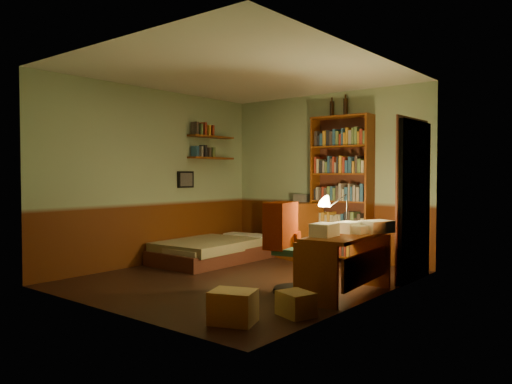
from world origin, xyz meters
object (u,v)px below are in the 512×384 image
Objects in this scene: dresser at (292,229)px; desk at (345,265)px; cardboard_box_a at (233,307)px; bookshelf at (341,189)px; office_chair at (297,250)px; cardboard_box_b at (296,304)px; mini_stereo at (301,198)px; bed at (215,242)px; desk_lamp at (347,206)px.

desk is at bearing -22.38° from dresser.
cardboard_box_a is (-0.27, -1.55, -0.19)m from desk.
bookshelf is 2.29× the size of office_chair.
bookshelf reaches higher than office_chair.
dresser is 3.39m from cardboard_box_b.
mini_stereo is at bearing 174.56° from bookshelf.
desk is 0.55m from office_chair.
dresser is 1.03× the size of office_chair.
dresser is 0.45× the size of bookshelf.
bed is at bearing 145.14° from office_chair.
dresser is 2.56× the size of cardboard_box_a.
mini_stereo reaches higher than desk.
desk_lamp reaches higher than cardboard_box_a.
cardboard_box_a is at bearing -92.39° from office_chair.
bed is 8.46× the size of mini_stereo.
cardboard_box_b is (2.67, -1.70, -0.17)m from bed.
mini_stereo is 0.18× the size of desk.
mini_stereo reaches higher than office_chair.
mini_stereo is 2.53m from office_chair.
desk_lamp is 0.90m from office_chair.
bookshelf is (0.76, -0.04, 0.16)m from mini_stereo.
office_chair is 1.00m from cardboard_box_b.
desk is at bearing -61.94° from bookshelf.
bookshelf is 1.77× the size of desk.
bookshelf is 2.23m from office_chair.
mini_stereo is 3.83m from cardboard_box_a.
dresser is 3.69m from cardboard_box_a.
office_chair is (1.35, -2.09, -0.47)m from mini_stereo.
mini_stereo is (0.80, 1.17, 0.67)m from bed.
mini_stereo is 0.77m from bookshelf.
desk_lamp reaches higher than mini_stereo.
bed is 3.17m from cardboard_box_b.
bookshelf reaches higher than desk.
bookshelf is (1.56, 1.13, 0.82)m from bed.
cardboard_box_b is (0.52, -0.77, -0.37)m from office_chair.
cardboard_box_b is at bearing -64.51° from desk_lamp.
cardboard_box_a is (2.36, -2.24, -0.14)m from bed.
bed is 5.96× the size of cardboard_box_b.
bed is at bearing -169.96° from desk_lamp.
bookshelf is 3.19m from cardboard_box_b.
dresser is at bearing 114.68° from office_chair.
desk_lamp is at bearing 111.33° from desk.
bed is 4.90× the size of cardboard_box_a.
desk is 0.84m from desk_lamp.
bookshelf is at bearing 111.44° from cardboard_box_b.
bed is at bearing 147.53° from cardboard_box_b.
dresser is 1.08m from bookshelf.
desk is (2.63, -0.69, 0.05)m from bed.
cardboard_box_a is at bearing -44.04° from bed.
desk_lamp is 1.76m from cardboard_box_b.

